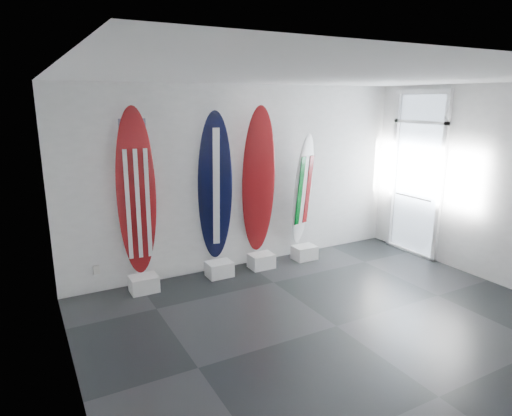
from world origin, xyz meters
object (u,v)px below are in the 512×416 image
surfboard_usa (136,193)px  surfboard_italy (303,190)px  surfboard_swiss (259,182)px  surfboard_navy (215,188)px

surfboard_usa → surfboard_italy: size_ratio=1.23×
surfboard_usa → surfboard_italy: surfboard_usa is taller
surfboard_usa → surfboard_swiss: 1.99m
surfboard_usa → surfboard_italy: 2.87m
surfboard_usa → surfboard_navy: 1.22m
surfboard_navy → surfboard_swiss: surfboard_swiss is taller
surfboard_italy → surfboard_navy: bearing=165.0°
surfboard_navy → surfboard_italy: 1.66m
surfboard_swiss → surfboard_italy: bearing=12.6°
surfboard_swiss → surfboard_italy: 0.91m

